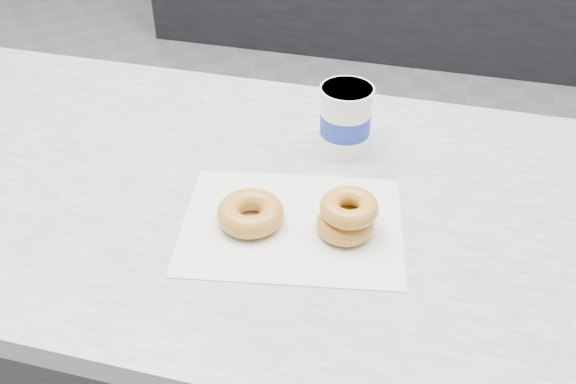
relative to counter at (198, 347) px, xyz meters
name	(u,v)px	position (x,y,z in m)	size (l,w,h in m)	color
ground	(276,294)	(0.00, 0.60, -0.45)	(5.00, 5.00, 0.00)	gray
counter	(198,347)	(0.00, 0.00, 0.00)	(3.06, 0.76, 0.90)	#333335
wax_paper	(292,225)	(0.22, -0.07, 0.45)	(0.34, 0.26, 0.00)	silver
donut_single	(250,213)	(0.16, -0.08, 0.47)	(0.11, 0.11, 0.04)	#BD8834
donut_stack	(347,216)	(0.31, -0.06, 0.48)	(0.13, 0.13, 0.06)	#BD8834
coffee_cup	(345,119)	(0.26, 0.16, 0.51)	(0.11, 0.11, 0.13)	white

